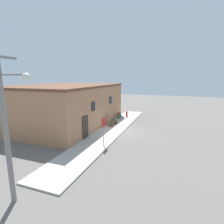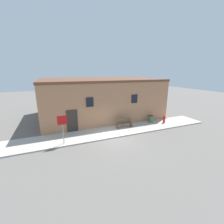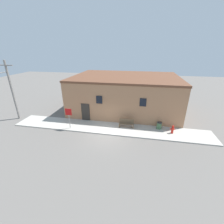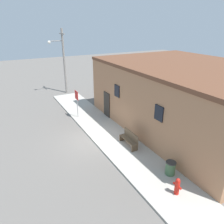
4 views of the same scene
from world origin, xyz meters
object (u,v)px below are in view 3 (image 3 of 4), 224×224
Objects in this scene: stop_sign at (69,115)px; bench at (126,123)px; utility_pole at (11,89)px; fire_hydrant at (173,129)px; trash_bin at (159,125)px.

bench is (6.01, 1.38, -1.16)m from stop_sign.
fire_hydrant is at bearing -0.64° from utility_pole.
trash_bin is at bearing 5.71° from bench.
fire_hydrant is at bearing -4.45° from bench.
fire_hydrant is 0.38× the size of stop_sign.
bench reaches higher than fire_hydrant.
stop_sign is 1.44× the size of bench.
utility_pole is (-13.57, -0.17, 3.29)m from bench.
bench is at bearing 175.55° from fire_hydrant.
bench is 0.23× the size of utility_pole.
stop_sign reaches higher than fire_hydrant.
stop_sign is 6.28m from bench.
trash_bin is (9.52, 1.73, -1.24)m from stop_sign.
utility_pole is (-17.08, -0.52, 3.37)m from trash_bin.
bench is 2.11× the size of trash_bin.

